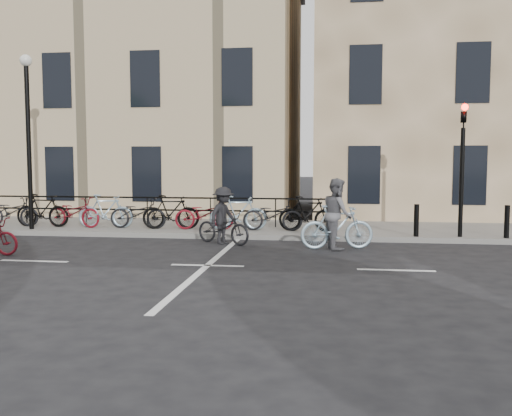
# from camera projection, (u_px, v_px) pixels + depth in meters

# --- Properties ---
(ground) EXTENTS (120.00, 120.00, 0.00)m
(ground) POSITION_uv_depth(u_px,v_px,m) (207.00, 266.00, 12.35)
(ground) COLOR black
(ground) RESTS_ON ground
(sidewalk) EXTENTS (46.00, 4.00, 0.15)m
(sidewalk) POSITION_uv_depth(u_px,v_px,m) (128.00, 227.00, 18.80)
(sidewalk) COLOR slate
(sidewalk) RESTS_ON ground
(building_east) EXTENTS (14.00, 10.00, 12.00)m
(building_east) POSITION_uv_depth(u_px,v_px,m) (488.00, 65.00, 23.47)
(building_east) COLOR #99805C
(building_east) RESTS_ON sidewalk
(building_west) EXTENTS (20.00, 10.00, 10.00)m
(building_west) POSITION_uv_depth(u_px,v_px,m) (75.00, 96.00, 25.92)
(building_west) COLOR tan
(building_west) RESTS_ON sidewalk
(traffic_light) EXTENTS (0.18, 0.30, 3.90)m
(traffic_light) POSITION_uv_depth(u_px,v_px,m) (463.00, 153.00, 15.61)
(traffic_light) COLOR black
(traffic_light) RESTS_ON sidewalk
(lamp_post) EXTENTS (0.36, 0.36, 5.28)m
(lamp_post) POSITION_uv_depth(u_px,v_px,m) (28.00, 120.00, 17.25)
(lamp_post) COLOR black
(lamp_post) RESTS_ON sidewalk
(bollard_east) EXTENTS (0.14, 0.14, 0.90)m
(bollard_east) POSITION_uv_depth(u_px,v_px,m) (416.00, 220.00, 15.84)
(bollard_east) COLOR black
(bollard_east) RESTS_ON sidewalk
(bollard_west) EXTENTS (0.14, 0.14, 0.90)m
(bollard_west) POSITION_uv_depth(u_px,v_px,m) (507.00, 222.00, 15.52)
(bollard_west) COLOR black
(bollard_west) RESTS_ON sidewalk
(parked_bikes) EXTENTS (11.45, 1.23, 1.05)m
(parked_bikes) POSITION_uv_depth(u_px,v_px,m) (153.00, 213.00, 17.64)
(parked_bikes) COLOR black
(parked_bikes) RESTS_ON sidewalk
(cyclist_grey) EXTENTS (1.96, 1.02, 1.82)m
(cyclist_grey) POSITION_uv_depth(u_px,v_px,m) (337.00, 221.00, 14.54)
(cyclist_grey) COLOR #99B7C8
(cyclist_grey) RESTS_ON ground
(cyclist_dark) EXTENTS (1.82, 1.37, 1.55)m
(cyclist_dark) POSITION_uv_depth(u_px,v_px,m) (223.00, 222.00, 15.44)
(cyclist_dark) COLOR black
(cyclist_dark) RESTS_ON ground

